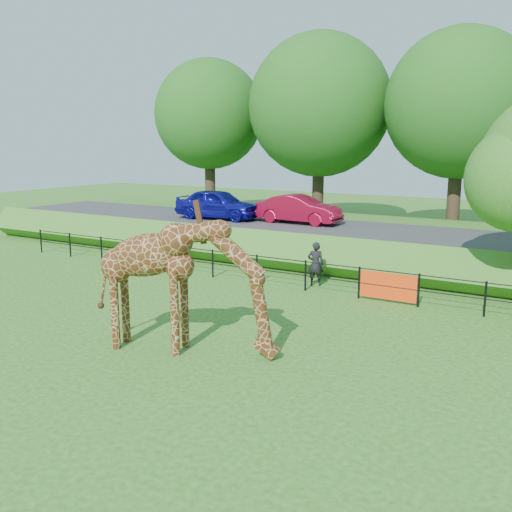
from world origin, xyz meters
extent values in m
plane|color=#265C17|center=(0.00, 0.00, 0.00)|extent=(90.00, 90.00, 0.00)
cube|color=#265C17|center=(0.00, 15.50, 0.65)|extent=(40.00, 9.00, 1.30)
cube|color=#313134|center=(0.00, 14.00, 1.36)|extent=(40.00, 5.00, 0.12)
imported|color=#1715AB|center=(-7.54, 13.55, 2.16)|extent=(4.46, 2.05, 1.48)
imported|color=#A20B2C|center=(-3.39, 14.24, 2.08)|extent=(4.03, 1.44, 1.33)
imported|color=black|center=(-0.01, 8.86, 0.81)|extent=(0.70, 0.60, 1.63)
cylinder|color=black|center=(-14.00, 22.00, 2.50)|extent=(0.70, 0.70, 5.00)
sphere|color=#1F5316|center=(-14.00, 22.00, 6.98)|extent=(7.20, 7.20, 7.20)
cylinder|color=black|center=(-6.00, 22.00, 2.50)|extent=(0.70, 0.70, 5.00)
sphere|color=#1F5316|center=(-6.00, 22.00, 7.31)|extent=(8.40, 8.40, 8.40)
cylinder|color=black|center=(2.00, 22.00, 2.50)|extent=(0.70, 0.70, 5.00)
sphere|color=#1F5316|center=(2.00, 22.00, 7.14)|extent=(7.80, 7.80, 7.80)
camera|label=1|loc=(8.54, -9.75, 5.20)|focal=40.00mm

